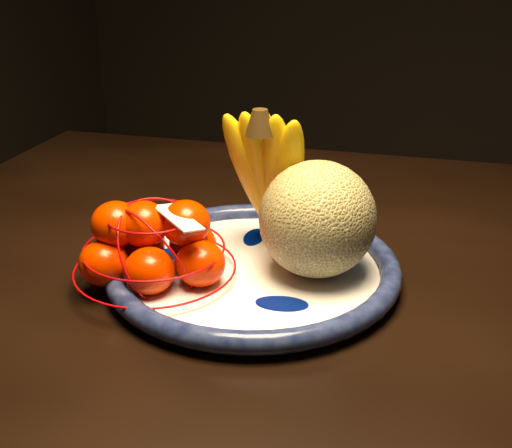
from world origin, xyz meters
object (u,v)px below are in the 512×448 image
(dining_table, at_px, (398,311))
(cantaloupe, at_px, (317,219))
(mandarin_bag, at_px, (154,246))
(fruit_bowl, at_px, (253,268))
(banana_bunch, at_px, (270,171))

(dining_table, relative_size, cantaloupe, 11.38)
(dining_table, distance_m, mandarin_bag, 0.35)
(fruit_bowl, relative_size, banana_bunch, 1.74)
(cantaloupe, xyz_separation_m, banana_bunch, (-0.08, 0.05, 0.03))
(cantaloupe, relative_size, mandarin_bag, 0.61)
(dining_table, xyz_separation_m, mandarin_bag, (-0.27, -0.18, 0.14))
(banana_bunch, bearing_deg, fruit_bowl, -87.45)
(fruit_bowl, relative_size, mandarin_bag, 1.58)
(dining_table, xyz_separation_m, banana_bunch, (-0.17, -0.05, 0.20))
(cantaloupe, distance_m, mandarin_bag, 0.20)
(cantaloupe, xyz_separation_m, mandarin_bag, (-0.18, -0.08, -0.03))
(cantaloupe, bearing_deg, dining_table, 46.93)
(dining_table, relative_size, banana_bunch, 7.67)
(dining_table, relative_size, mandarin_bag, 6.97)
(dining_table, height_order, mandarin_bag, mandarin_bag)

